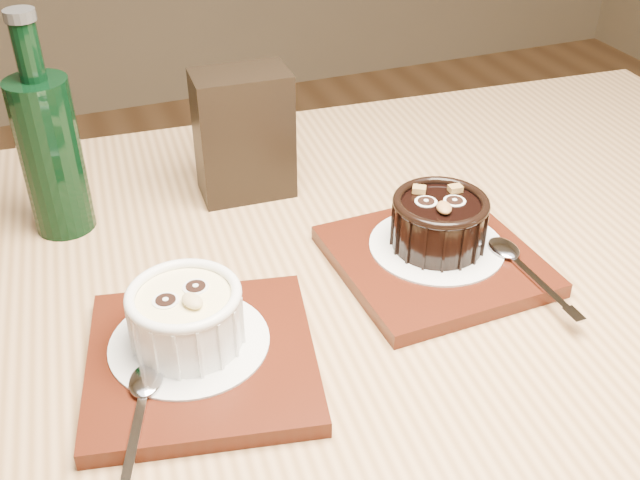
{
  "coord_description": "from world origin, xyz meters",
  "views": [
    {
      "loc": [
        -0.42,
        -0.21,
        1.18
      ],
      "look_at": [
        -0.23,
        0.28,
        0.81
      ],
      "focal_mm": 42.0,
      "sensor_mm": 36.0,
      "label": 1
    }
  ],
  "objects_px": {
    "ramekin_dark": "(439,220)",
    "condiment_stand": "(244,135)",
    "table": "(334,371)",
    "ramekin_white": "(186,314)",
    "tray_right": "(434,260)",
    "tray_left": "(202,360)",
    "green_bottle": "(50,151)"
  },
  "relations": [
    {
      "from": "tray_left",
      "to": "condiment_stand",
      "type": "xyz_separation_m",
      "value": [
        0.11,
        0.26,
        0.06
      ]
    },
    {
      "from": "table",
      "to": "tray_left",
      "type": "height_order",
      "value": "tray_left"
    },
    {
      "from": "green_bottle",
      "to": "ramekin_dark",
      "type": "bearing_deg",
      "value": -30.21
    },
    {
      "from": "tray_right",
      "to": "ramekin_dark",
      "type": "xyz_separation_m",
      "value": [
        0.01,
        0.01,
        0.04
      ]
    },
    {
      "from": "table",
      "to": "ramekin_white",
      "type": "height_order",
      "value": "ramekin_white"
    },
    {
      "from": "table",
      "to": "tray_right",
      "type": "height_order",
      "value": "tray_right"
    },
    {
      "from": "ramekin_white",
      "to": "condiment_stand",
      "type": "relative_size",
      "value": 0.65
    },
    {
      "from": "tray_left",
      "to": "tray_right",
      "type": "height_order",
      "value": "same"
    },
    {
      "from": "ramekin_dark",
      "to": "condiment_stand",
      "type": "height_order",
      "value": "condiment_stand"
    },
    {
      "from": "ramekin_white",
      "to": "tray_right",
      "type": "relative_size",
      "value": 0.51
    },
    {
      "from": "ramekin_dark",
      "to": "condiment_stand",
      "type": "relative_size",
      "value": 0.65
    },
    {
      "from": "ramekin_dark",
      "to": "tray_left",
      "type": "bearing_deg",
      "value": -146.94
    },
    {
      "from": "ramekin_white",
      "to": "condiment_stand",
      "type": "distance_m",
      "value": 0.27
    },
    {
      "from": "tray_left",
      "to": "ramekin_white",
      "type": "distance_m",
      "value": 0.04
    },
    {
      "from": "table",
      "to": "ramekin_white",
      "type": "relative_size",
      "value": 13.72
    },
    {
      "from": "ramekin_dark",
      "to": "condiment_stand",
      "type": "bearing_deg",
      "value": 143.33
    },
    {
      "from": "table",
      "to": "condiment_stand",
      "type": "bearing_deg",
      "value": 95.11
    },
    {
      "from": "tray_left",
      "to": "ramekin_white",
      "type": "bearing_deg",
      "value": 111.7
    },
    {
      "from": "ramekin_white",
      "to": "condiment_stand",
      "type": "height_order",
      "value": "condiment_stand"
    },
    {
      "from": "ramekin_white",
      "to": "ramekin_dark",
      "type": "height_order",
      "value": "same"
    },
    {
      "from": "condiment_stand",
      "to": "ramekin_dark",
      "type": "bearing_deg",
      "value": -55.06
    },
    {
      "from": "table",
      "to": "tray_left",
      "type": "bearing_deg",
      "value": -162.17
    },
    {
      "from": "table",
      "to": "ramekin_dark",
      "type": "distance_m",
      "value": 0.18
    },
    {
      "from": "table",
      "to": "green_bottle",
      "type": "relative_size",
      "value": 5.55
    },
    {
      "from": "table",
      "to": "tray_right",
      "type": "xyz_separation_m",
      "value": [
        0.11,
        0.01,
        0.1
      ]
    },
    {
      "from": "ramekin_white",
      "to": "tray_right",
      "type": "height_order",
      "value": "ramekin_white"
    },
    {
      "from": "table",
      "to": "tray_left",
      "type": "distance_m",
      "value": 0.17
    },
    {
      "from": "tray_left",
      "to": "tray_right",
      "type": "bearing_deg",
      "value": 12.68
    },
    {
      "from": "tray_right",
      "to": "ramekin_dark",
      "type": "relative_size",
      "value": 1.98
    },
    {
      "from": "tray_left",
      "to": "ramekin_dark",
      "type": "relative_size",
      "value": 1.98
    },
    {
      "from": "tray_right",
      "to": "ramekin_dark",
      "type": "bearing_deg",
      "value": 55.07
    },
    {
      "from": "ramekin_white",
      "to": "green_bottle",
      "type": "bearing_deg",
      "value": 88.86
    }
  ]
}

